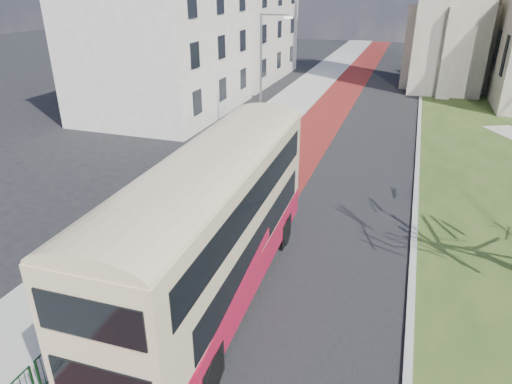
% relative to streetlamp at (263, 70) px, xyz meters
% --- Properties ---
extents(ground, '(160.00, 160.00, 0.00)m').
position_rel_streetlamp_xyz_m(ground, '(4.35, -18.00, -4.59)').
color(ground, black).
rests_on(ground, ground).
extents(road_carriageway, '(9.00, 120.00, 0.01)m').
position_rel_streetlamp_xyz_m(road_carriageway, '(5.85, 2.00, -4.59)').
color(road_carriageway, black).
rests_on(road_carriageway, ground).
extents(bus_lane, '(3.40, 120.00, 0.01)m').
position_rel_streetlamp_xyz_m(bus_lane, '(3.15, 2.00, -4.59)').
color(bus_lane, '#591414').
rests_on(bus_lane, ground).
extents(pavement_west, '(4.00, 120.00, 0.12)m').
position_rel_streetlamp_xyz_m(pavement_west, '(-0.65, 2.00, -4.53)').
color(pavement_west, gray).
rests_on(pavement_west, ground).
extents(kerb_west, '(0.25, 120.00, 0.13)m').
position_rel_streetlamp_xyz_m(kerb_west, '(1.35, 2.00, -4.53)').
color(kerb_west, '#999993').
rests_on(kerb_west, ground).
extents(kerb_east, '(0.25, 80.00, 0.13)m').
position_rel_streetlamp_xyz_m(kerb_east, '(10.45, 4.00, -4.53)').
color(kerb_east, '#999993').
rests_on(kerb_east, ground).
extents(pedestrian_railing, '(0.07, 24.00, 1.12)m').
position_rel_streetlamp_xyz_m(pedestrian_railing, '(1.40, -14.00, -4.04)').
color(pedestrian_railing, black).
rests_on(pedestrian_railing, ground).
extents(street_block_near, '(10.30, 14.30, 13.00)m').
position_rel_streetlamp_xyz_m(street_block_near, '(-9.65, 4.00, 1.92)').
color(street_block_near, '#BCB8AA').
rests_on(street_block_near, ground).
extents(street_block_far, '(10.30, 16.30, 11.50)m').
position_rel_streetlamp_xyz_m(street_block_far, '(-9.65, 20.00, 1.17)').
color(street_block_far, beige).
rests_on(street_block_far, ground).
extents(streetlamp, '(2.13, 0.18, 8.00)m').
position_rel_streetlamp_xyz_m(streetlamp, '(0.00, 0.00, 0.00)').
color(streetlamp, gray).
rests_on(streetlamp, pavement_west).
extents(bus, '(3.15, 12.33, 5.12)m').
position_rel_streetlamp_xyz_m(bus, '(4.15, -17.83, -1.67)').
color(bus, maroon).
rests_on(bus, ground).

